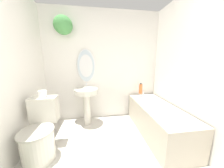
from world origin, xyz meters
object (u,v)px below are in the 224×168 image
toilet (40,134)px  toilet_paper_roll (43,94)px  pedestal_sink (87,98)px  shampoo_bottle (141,89)px  bathtub (157,119)px

toilet → toilet_paper_roll: bearing=90.0°
pedestal_sink → toilet_paper_roll: bearing=-137.8°
toilet → shampoo_bottle: size_ratio=3.39×
pedestal_sink → shampoo_bottle: size_ratio=3.70×
pedestal_sink → bathtub: size_ratio=0.59×
toilet → bathtub: toilet is taller
toilet → toilet_paper_roll: 0.56m
shampoo_bottle → toilet_paper_roll: bearing=-161.5°
bathtub → toilet_paper_roll: toilet_paper_roll is taller
shampoo_bottle → bathtub: bearing=-80.5°
shampoo_bottle → toilet: bearing=-155.6°
toilet_paper_roll → pedestal_sink: bearing=42.2°
bathtub → shampoo_bottle: (-0.10, 0.58, 0.44)m
bathtub → shampoo_bottle: 0.73m
toilet → pedestal_sink: pedestal_sink is taller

